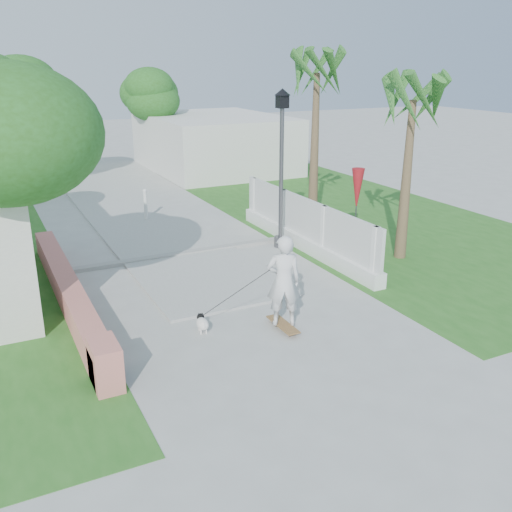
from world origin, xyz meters
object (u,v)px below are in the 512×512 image
street_lamp (281,164)px  skateboarder (253,289)px  parked_car (45,127)px  dog (202,323)px  bollard (145,204)px  patio_umbrella (357,190)px

street_lamp → skateboarder: street_lamp is taller
skateboarder → parked_car: size_ratio=0.39×
street_lamp → dog: street_lamp is taller
bollard → patio_umbrella: patio_umbrella is taller
street_lamp → skateboarder: size_ratio=2.24×
patio_umbrella → skateboarder: bearing=-145.0°
street_lamp → parked_car: bearing=96.1°
skateboarder → parked_car: 32.26m
street_lamp → bollard: 5.56m
patio_umbrella → dog: 6.88m
skateboarder → patio_umbrella: bearing=-121.9°
street_lamp → bollard: street_lamp is taller
street_lamp → bollard: (-2.70, 4.50, -1.84)m
bollard → skateboarder: size_ratio=0.55×
skateboarder → parked_car: (0.14, 32.26, -0.02)m
dog → skateboarder: bearing=-12.1°
street_lamp → dog: 6.19m
parked_car → patio_umbrella: bearing=-155.3°
dog → parked_car: size_ratio=0.10×
street_lamp → dog: (-4.04, -4.13, -2.24)m
patio_umbrella → dog: patio_umbrella is taller
patio_umbrella → parked_car: size_ratio=0.46×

